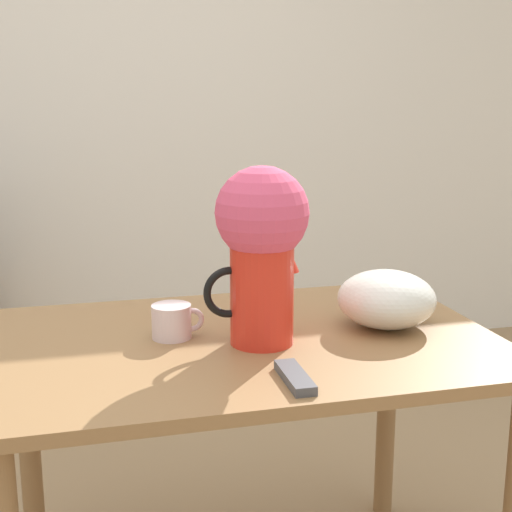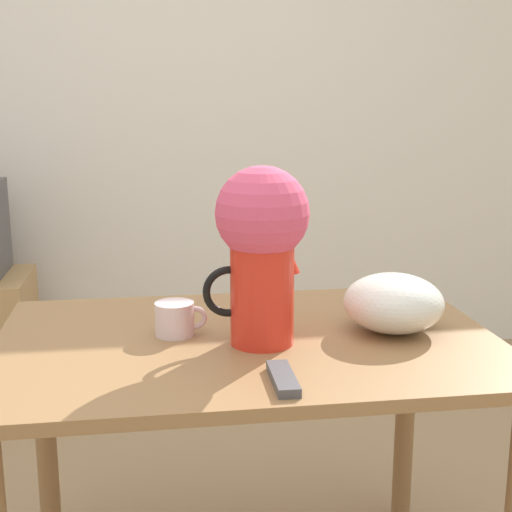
# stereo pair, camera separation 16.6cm
# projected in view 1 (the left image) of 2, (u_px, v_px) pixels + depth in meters

# --- Properties ---
(wall_back) EXTENTS (8.00, 0.05, 2.60)m
(wall_back) POSITION_uv_depth(u_px,v_px,m) (109.00, 107.00, 3.44)
(wall_back) COLOR silver
(wall_back) RESTS_ON ground_plane
(table) EXTENTS (1.22, 0.82, 0.77)m
(table) POSITION_uv_depth(u_px,v_px,m) (246.00, 382.00, 1.77)
(table) COLOR olive
(table) RESTS_ON ground_plane
(flower_vase) EXTENTS (0.25, 0.22, 0.42)m
(flower_vase) POSITION_uv_depth(u_px,v_px,m) (262.00, 239.00, 1.65)
(flower_vase) COLOR red
(flower_vase) RESTS_ON table
(coffee_mug) EXTENTS (0.13, 0.10, 0.08)m
(coffee_mug) POSITION_uv_depth(u_px,v_px,m) (173.00, 321.00, 1.74)
(coffee_mug) COLOR silver
(coffee_mug) RESTS_ON table
(white_bowl) EXTENTS (0.25, 0.25, 0.15)m
(white_bowl) POSITION_uv_depth(u_px,v_px,m) (386.00, 299.00, 1.81)
(white_bowl) COLOR silver
(white_bowl) RESTS_ON table
(remote_control) EXTENTS (0.05, 0.16, 0.02)m
(remote_control) POSITION_uv_depth(u_px,v_px,m) (295.00, 377.00, 1.47)
(remote_control) COLOR #4C4C51
(remote_control) RESTS_ON table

